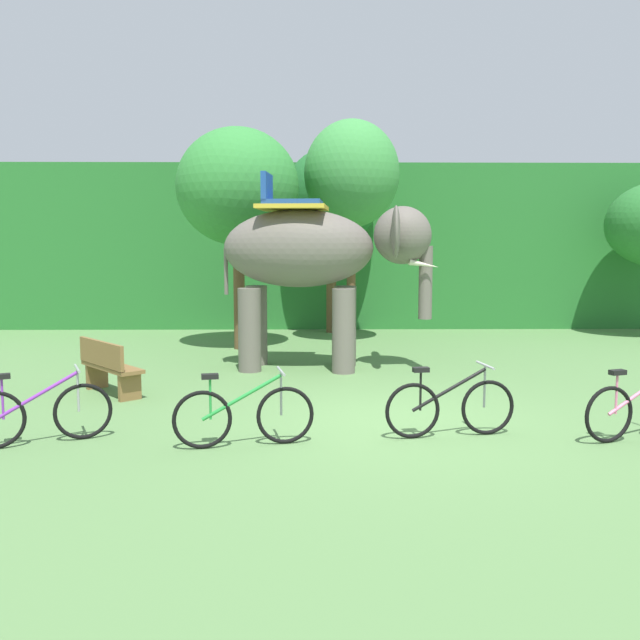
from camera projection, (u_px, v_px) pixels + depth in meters
The scene contains 10 objects.
ground_plane at pixel (398, 422), 9.23m from camera, with size 80.00×80.00×0.00m, color #567F47.
foliage_hedge at pixel (348, 247), 21.97m from camera, with size 36.00×6.00×4.70m, color #28702D.
tree_center at pixel (238, 188), 15.27m from camera, with size 2.79×2.79×5.06m.
tree_left at pixel (331, 198), 18.20m from camera, with size 2.61×2.61×5.03m.
tree_far_left at pixel (352, 175), 16.12m from camera, with size 2.29×2.29×5.40m.
elephant at pixel (316, 256), 12.95m from camera, with size 4.20×2.09×3.78m.
bike_purple at pixel (39, 413), 8.16m from camera, with size 1.58×0.80×0.92m.
bike_green at pixel (244, 415), 8.08m from camera, with size 1.69×0.54×0.92m.
bike_black at pixel (450, 407), 8.49m from camera, with size 1.70×0.52×0.92m.
wooden_bench at pixel (108, 366), 10.85m from camera, with size 1.30×1.40×0.89m.
Camera 1 is at (-1.20, -9.00, 2.43)m, focal length 37.71 mm.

